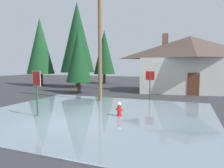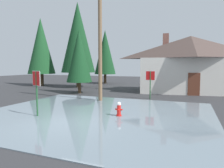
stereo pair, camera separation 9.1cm
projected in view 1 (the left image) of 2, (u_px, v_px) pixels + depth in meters
ground_plane at (69, 124)px, 9.31m from camera, size 80.00×80.00×0.10m
flood_puddle at (95, 113)px, 11.12m from camera, size 12.32×10.64×0.03m
lane_stop_bar at (65, 134)px, 7.80m from camera, size 3.25×0.51×0.01m
stop_sign_near at (37, 84)px, 10.31m from camera, size 0.72×0.29×2.36m
fire_hydrant at (119, 109)px, 10.47m from camera, size 0.38×0.33×0.76m
utility_pole at (100, 37)px, 14.73m from camera, size 1.60×0.28×9.11m
stop_sign_far at (150, 79)px, 15.85m from camera, size 0.73×0.08×2.21m
house at (189, 63)px, 20.10m from camera, size 10.83×6.95×5.96m
pine_tree_tall_left at (77, 38)px, 24.25m from camera, size 4.06×4.06×10.15m
pine_tree_mid_left at (79, 56)px, 19.08m from camera, size 2.40×2.40×6.00m
pine_tree_short_left at (40, 46)px, 26.33m from camera, size 3.50×3.50×8.75m
pine_tree_far_center at (104, 52)px, 29.65m from camera, size 3.11×3.11×7.78m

